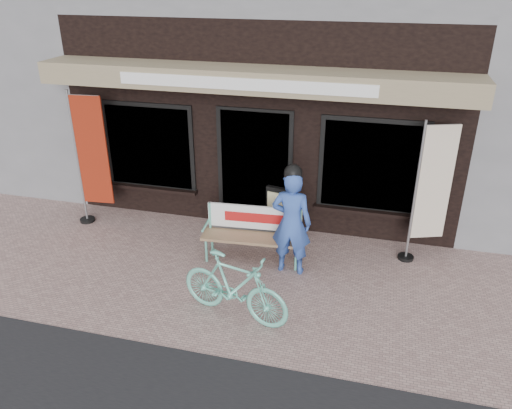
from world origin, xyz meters
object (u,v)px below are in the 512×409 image
(bench, at_px, (253,229))
(nobori_cream, at_px, (430,191))
(person, at_px, (291,221))
(nobori_red, at_px, (90,158))
(menu_stand, at_px, (279,213))
(bicycle, at_px, (234,287))

(bench, height_order, nobori_cream, nobori_cream)
(person, bearing_deg, nobori_cream, 25.10)
(nobori_red, height_order, nobori_cream, nobori_red)
(menu_stand, bearing_deg, nobori_red, -163.49)
(nobori_red, height_order, menu_stand, nobori_red)
(nobori_red, bearing_deg, bench, -13.97)
(nobori_red, distance_m, nobori_cream, 5.77)
(bench, height_order, person, person)
(bench, xyz_separation_m, menu_stand, (0.27, 0.74, -0.03))
(bench, distance_m, nobori_red, 3.24)
(bicycle, relative_size, nobori_red, 0.64)
(bench, height_order, nobori_red, nobori_red)
(person, distance_m, nobori_cream, 2.21)
(bicycle, relative_size, menu_stand, 1.66)
(nobori_red, bearing_deg, bicycle, -37.13)
(nobori_cream, distance_m, menu_stand, 2.49)
(bench, relative_size, nobori_red, 0.67)
(person, relative_size, nobori_cream, 0.76)
(person, xyz_separation_m, nobori_red, (-3.77, 0.72, 0.40))
(bench, xyz_separation_m, nobori_red, (-3.11, 0.49, 0.76))
(person, xyz_separation_m, bicycle, (-0.51, -1.32, -0.40))
(person, relative_size, nobori_red, 0.72)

